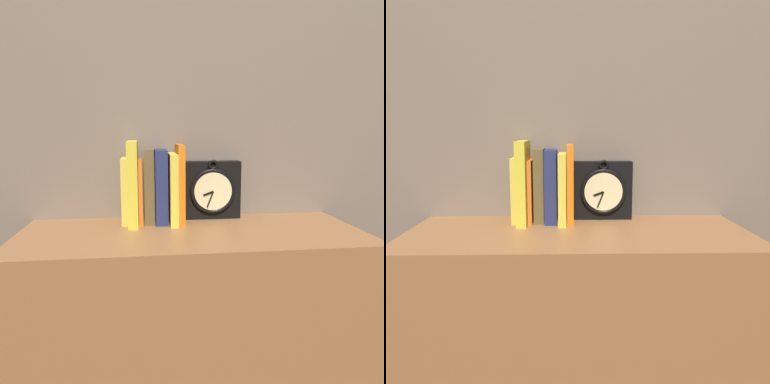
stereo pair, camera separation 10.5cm
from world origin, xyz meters
The scene contains 10 objects.
wall_back centered at (0.00, 0.22, 1.30)m, with size 6.00×0.05×2.60m.
bookshelf centered at (0.00, 0.00, 0.38)m, with size 0.98×0.40×0.76m.
clock centered at (0.08, 0.16, 0.86)m, with size 0.19×0.07×0.19m.
book_slot0_yellow centered at (-0.19, 0.13, 0.87)m, with size 0.02×0.11×0.20m.
book_slot1_yellow centered at (-0.17, 0.11, 0.89)m, with size 0.03×0.15×0.25m.
book_slot2_orange centered at (-0.14, 0.13, 0.86)m, with size 0.01×0.12×0.20m.
book_slot3_brown centered at (-0.12, 0.13, 0.88)m, with size 0.03×0.11×0.23m.
book_slot4_navy centered at (-0.08, 0.13, 0.88)m, with size 0.04×0.12×0.23m.
book_slot5_yellow centered at (-0.05, 0.11, 0.87)m, with size 0.02×0.15×0.22m.
book_slot6_orange centered at (-0.02, 0.13, 0.89)m, with size 0.02×0.13×0.24m.
Camera 1 is at (-0.13, -1.03, 1.05)m, focal length 35.00 mm.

